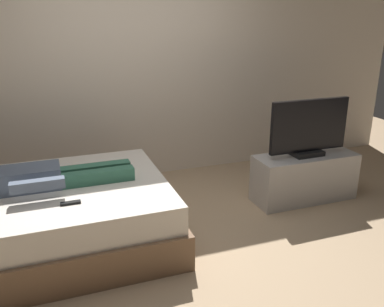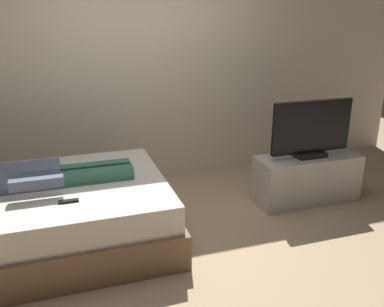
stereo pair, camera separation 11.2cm
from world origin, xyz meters
TOP-DOWN VIEW (x-y plane):
  - ground_plane at (0.00, 0.00)m, footprint 10.00×10.00m
  - back_wall at (0.40, 1.76)m, footprint 6.40×0.10m
  - bed at (-1.07, 0.38)m, footprint 2.08×1.55m
  - person at (-1.04, 0.41)m, footprint 1.26×0.46m
  - remote at (-0.89, 0.00)m, footprint 0.15×0.04m
  - tv_stand at (1.53, 0.43)m, footprint 1.10×0.40m
  - tv at (1.53, 0.43)m, footprint 0.88×0.20m

SIDE VIEW (x-z plane):
  - ground_plane at x=0.00m, z-range 0.00..0.00m
  - tv_stand at x=1.53m, z-range 0.00..0.50m
  - bed at x=-1.07m, z-range -0.01..0.53m
  - remote at x=-0.89m, z-range 0.54..0.56m
  - person at x=-1.04m, z-range 0.53..0.71m
  - tv at x=1.53m, z-range 0.49..1.08m
  - back_wall at x=0.40m, z-range 0.00..2.80m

